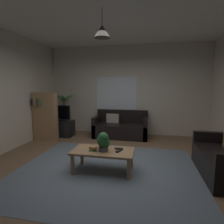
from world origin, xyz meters
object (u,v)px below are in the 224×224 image
Objects in this scene: book_on_table_0 at (93,150)px; book_on_table_2 at (93,147)px; book_on_table_1 at (94,149)px; couch_under_window at (121,128)px; tv_stand at (59,128)px; pendant_lamp at (102,31)px; remote_on_table_1 at (119,149)px; tv at (58,113)px; coffee_table at (103,153)px; remote_on_table_0 at (119,151)px; potted_palm_corner at (64,114)px; bookshelf_corner at (45,116)px; potted_plant_on_table at (103,141)px.

book_on_table_2 is (0.01, 0.01, 0.05)m from book_on_table_0.
book_on_table_2 is (-0.01, -0.01, 0.02)m from book_on_table_1.
couch_under_window reaches higher than tv_stand.
book_on_table_0 is 2.09m from pendant_lamp.
remote_on_table_1 is 0.20× the size of tv.
pendant_lamp is at bearing -104.04° from coffee_table.
remote_on_table_0 is 0.12m from remote_on_table_1.
potted_palm_corner is (-1.86, 2.64, 0.21)m from book_on_table_1.
couch_under_window is 12.91× the size of book_on_table_2.
pendant_lamp reaches higher than book_on_table_0.
tv_stand reaches higher than remote_on_table_0.
book_on_table_2 is at bearing -161.15° from pendant_lamp.
bookshelf_corner is (-0.15, -0.94, 0.06)m from potted_palm_corner.
remote_on_table_0 is (0.48, 0.06, -0.00)m from book_on_table_0.
potted_plant_on_table is 0.72× the size of pendant_lamp.
book_on_table_1 is at bearing -49.95° from tv.
pendant_lamp is (0.18, 0.07, 2.08)m from book_on_table_0.
couch_under_window is 2.30m from bookshelf_corner.
tv_stand is (-2.01, 2.19, -0.35)m from potted_plant_on_table.
remote_on_table_0 is at bearing 6.17° from book_on_table_2.
tv_stand is 0.50m from tv.
book_on_table_1 is 0.09× the size of bookshelf_corner.
tv reaches higher than couch_under_window.
pendant_lamp is (2.17, -1.65, 1.79)m from bookshelf_corner.
remote_on_table_0 is at bearing -43.23° from tv_stand.
couch_under_window reaches higher than coffee_table.
pendant_lamp is at bearing -88.91° from couch_under_window.
remote_on_table_0 is at bearing -48.20° from potted_palm_corner.
tv is (-1.82, 2.17, 0.31)m from book_on_table_1.
book_on_table_0 is at bearing 105.88° from remote_on_table_1.
tv reaches higher than coffee_table.
tv_stand reaches higher than book_on_table_0.
coffee_table is at bearing 18.32° from book_on_table_1.
tv_stand is at bearing 132.89° from pendant_lamp.
book_on_table_0 is 0.09× the size of potted_palm_corner.
remote_on_table_0 is 0.33× the size of pendant_lamp.
tv is at bearing 133.18° from coffee_table.
pendant_lamp is at bearing 18.32° from book_on_table_1.
book_on_table_2 is 0.16× the size of tv.
book_on_table_2 is 0.36× the size of potted_plant_on_table.
pendant_lamp reaches higher than remote_on_table_0.
bookshelf_corner is 3.26m from pendant_lamp.
remote_on_table_1 is 0.11× the size of bookshelf_corner.
potted_plant_on_table is (0.18, 0.00, 0.15)m from book_on_table_1.
bookshelf_corner reaches higher than couch_under_window.
potted_plant_on_table is at bearing 4.69° from book_on_table_0.
book_on_table_2 is 0.80× the size of remote_on_table_1.
bookshelf_corner is (-1.99, 1.72, 0.29)m from book_on_table_0.
tv is at bearing 132.84° from potted_plant_on_table.
pendant_lamp is at bearing 18.85° from book_on_table_2.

